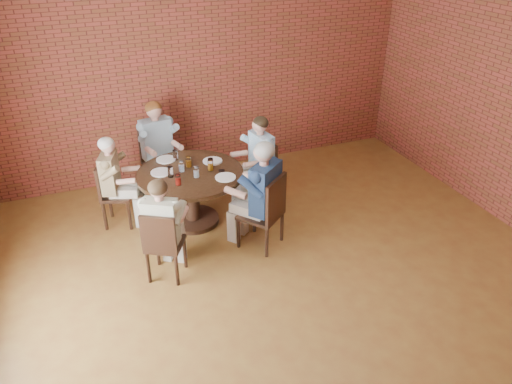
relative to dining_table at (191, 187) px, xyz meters
name	(u,v)px	position (x,y,z in m)	size (l,w,h in m)	color
floor	(301,304)	(0.63, -2.00, -0.53)	(7.00, 7.00, 0.00)	olive
wall_back	(201,64)	(0.63, 1.50, 1.17)	(7.00, 7.00, 0.00)	maroon
dining_table	(191,187)	(0.00, 0.00, 0.00)	(1.37, 1.37, 0.75)	black
chair_a	(263,170)	(1.07, 0.16, -0.03)	(0.46, 0.46, 0.91)	black
diner_a	(258,162)	(1.00, 0.15, 0.12)	(0.50, 0.62, 1.29)	teal
chair_b	(158,157)	(-0.21, 1.10, -0.01)	(0.52, 0.52, 0.96)	black
diner_b	(159,148)	(-0.19, 1.01, 0.15)	(0.55, 0.67, 1.37)	#8DA6B3
chair_c	(111,191)	(-0.98, 0.36, -0.04)	(0.49, 0.49, 0.89)	black
diner_c	(115,182)	(-0.91, 0.33, 0.09)	(0.47, 0.58, 1.24)	brown
chair_d	(163,243)	(-0.61, -1.04, -0.04)	(0.53, 0.53, 0.89)	black
diner_d	(164,229)	(-0.57, -0.98, 0.10)	(0.48, 0.59, 1.25)	#C6AA9B
chair_e	(267,210)	(0.70, -0.88, 0.00)	(0.64, 0.64, 0.97)	black
diner_e	(261,196)	(0.64, -0.81, 0.17)	(0.57, 0.70, 1.40)	#192B47
plate_a	(213,161)	(0.36, 0.19, 0.23)	(0.26, 0.26, 0.01)	white
plate_b	(166,159)	(-0.21, 0.46, 0.23)	(0.26, 0.26, 0.01)	white
plate_c	(161,172)	(-0.35, 0.12, 0.23)	(0.26, 0.26, 0.01)	white
plate_d	(225,177)	(0.37, -0.32, 0.23)	(0.26, 0.26, 0.01)	white
glass_a	(211,163)	(0.28, 0.00, 0.29)	(0.07, 0.07, 0.14)	white
glass_b	(189,162)	(0.03, 0.16, 0.29)	(0.07, 0.07, 0.14)	white
glass_c	(175,155)	(-0.08, 0.42, 0.29)	(0.07, 0.07, 0.14)	white
glass_d	(181,166)	(-0.09, 0.06, 0.29)	(0.07, 0.07, 0.14)	white
glass_e	(170,172)	(-0.26, -0.04, 0.29)	(0.07, 0.07, 0.14)	white
glass_f	(178,180)	(-0.22, -0.27, 0.29)	(0.07, 0.07, 0.14)	white
glass_g	(196,172)	(0.04, -0.16, 0.29)	(0.07, 0.07, 0.14)	white
glass_h	(210,165)	(0.26, -0.04, 0.29)	(0.07, 0.07, 0.14)	white
smartphone	(222,172)	(0.37, -0.16, 0.23)	(0.07, 0.15, 0.01)	black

